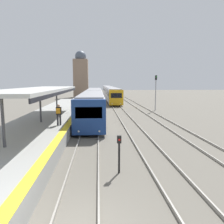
{
  "coord_description": "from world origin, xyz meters",
  "views": [
    {
      "loc": [
        0.73,
        -5.63,
        4.32
      ],
      "look_at": [
        1.98,
        13.94,
        1.66
      ],
      "focal_mm": 35.0,
      "sensor_mm": 36.0,
      "label": 1
    }
  ],
  "objects": [
    {
      "name": "platform_canopy",
      "position": [
        -4.15,
        13.2,
        3.7
      ],
      "size": [
        4.0,
        18.5,
        2.87
      ],
      "color": "beige",
      "rests_on": "station_platform"
    },
    {
      "name": "person_on_platform",
      "position": [
        -2.37,
        11.56,
        1.94
      ],
      "size": [
        0.4,
        0.4,
        1.66
      ],
      "color": "#2D2D33",
      "rests_on": "station_platform"
    },
    {
      "name": "train_near",
      "position": [
        0.0,
        27.31,
        1.74
      ],
      "size": [
        2.67,
        32.68,
        3.13
      ],
      "color": "navy",
      "rests_on": "ground_plane"
    },
    {
      "name": "train_far",
      "position": [
        3.96,
        57.11,
        1.74
      ],
      "size": [
        2.58,
        48.37,
        3.13
      ],
      "color": "gold",
      "rests_on": "ground_plane"
    },
    {
      "name": "signal_post_near",
      "position": [
        1.7,
        4.34,
        1.14
      ],
      "size": [
        0.2,
        0.21,
        1.84
      ],
      "color": "black",
      "rests_on": "ground_plane"
    },
    {
      "name": "signal_mast_far",
      "position": [
        9.59,
        27.55,
        3.37
      ],
      "size": [
        0.28,
        0.29,
        5.39
      ],
      "color": "gray",
      "rests_on": "ground_plane"
    },
    {
      "name": "distant_domed_building",
      "position": [
        -4.17,
        58.62,
        6.35
      ],
      "size": [
        4.1,
        4.1,
        13.3
      ],
      "color": "#89705B",
      "rests_on": "ground_plane"
    }
  ]
}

